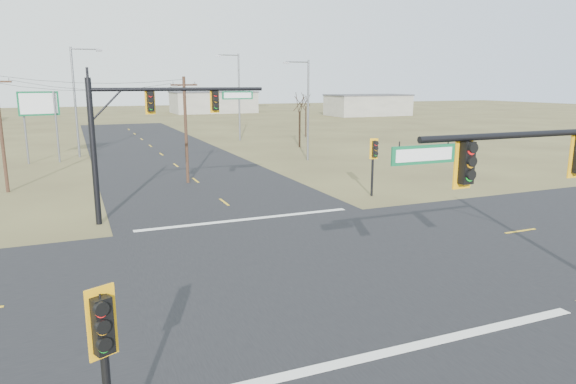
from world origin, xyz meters
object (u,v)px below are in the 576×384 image
Objects in this scene: pedestal_signal_ne at (374,153)px; highway_sign at (40,113)px; streetlight_c at (77,96)px; pedestal_signal_sw at (103,340)px; streetlight_a at (306,105)px; utility_pole_far at (1,130)px; utility_pole_near at (186,128)px; bare_tree_c at (300,102)px; bare_tree_d at (306,100)px; streetlight_b at (237,92)px; mast_arm_far at (149,119)px.

pedestal_signal_ne is 31.93m from highway_sign.
streetlight_c reaches higher than pedestal_signal_ne.
pedestal_signal_sw is 0.58× the size of highway_sign.
highway_sign is at bearing 143.61° from pedestal_signal_ne.
streetlight_c is (-19.92, 10.86, 0.76)m from streetlight_a.
streetlight_a reaches higher than pedestal_signal_ne.
utility_pole_far is (-4.61, 30.19, 1.36)m from pedestal_signal_sw.
utility_pole_near is 0.83× the size of streetlight_a.
bare_tree_c is at bearing 27.99° from utility_pole_far.
streetlight_c is 30.48m from bare_tree_d.
pedestal_signal_sw is at bearing -99.52° from highway_sign.
utility_pole_far is 0.85× the size of streetlight_a.
bare_tree_d is (34.21, 25.47, 0.90)m from utility_pole_far.
bare_tree_d is (9.98, 0.70, -1.04)m from streetlight_b.
utility_pole_near is 0.97× the size of utility_pole_far.
mast_arm_far is 23.68m from streetlight_a.
streetlight_a is 19.27m from streetlight_b.
pedestal_signal_sw is at bearing -95.26° from streetlight_b.
streetlight_c is 1.63× the size of bare_tree_c.
mast_arm_far reaches higher than pedestal_signal_sw.
bare_tree_d reaches higher than pedestal_signal_ne.
bare_tree_d is (32.45, 12.01, 0.50)m from highway_sign.
pedestal_signal_ne is 0.58× the size of bare_tree_c.
mast_arm_far is 0.86× the size of streetlight_b.
streetlight_a is 10.41m from bare_tree_c.
mast_arm_far is at bearing -99.73° from streetlight_b.
streetlight_b is (12.14, 26.26, 2.05)m from utility_pole_near.
pedestal_signal_ne is (14.19, 0.23, -2.60)m from mast_arm_far.
utility_pole_near is at bearing -68.61° from highway_sign.
bare_tree_c is (26.97, 1.81, 0.58)m from highway_sign.
utility_pole_far is 1.21× the size of bare_tree_c.
bare_tree_c is at bearing -118.25° from bare_tree_d.
streetlight_a is (25.04, 5.53, 1.08)m from utility_pole_far.
bare_tree_d is at bearing 18.67° from streetlight_c.
streetlight_b reaches higher than pedestal_signal_sw.
utility_pole_far reaches higher than mast_arm_far.
mast_arm_far reaches higher than highway_sign.
utility_pole_far is at bearing -143.34° from bare_tree_d.
utility_pole_far is 34.70m from streetlight_b.
pedestal_signal_ne is at bearing -11.10° from mast_arm_far.
pedestal_signal_ne is 0.41× the size of streetlight_a.
utility_pole_near is at bearing -129.36° from bare_tree_d.
streetlight_c reaches higher than pedestal_signal_sw.
streetlight_c reaches higher than utility_pole_near.
mast_arm_far reaches higher than pedestal_signal_ne.
utility_pole_far is at bearing 167.43° from pedestal_signal_ne.
streetlight_b is (24.23, 24.76, 1.94)m from utility_pole_far.
highway_sign is (-10.33, 14.95, 0.51)m from utility_pole_near.
streetlight_c is at bearing 166.64° from streetlight_a.
streetlight_a is 1.42× the size of bare_tree_c.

